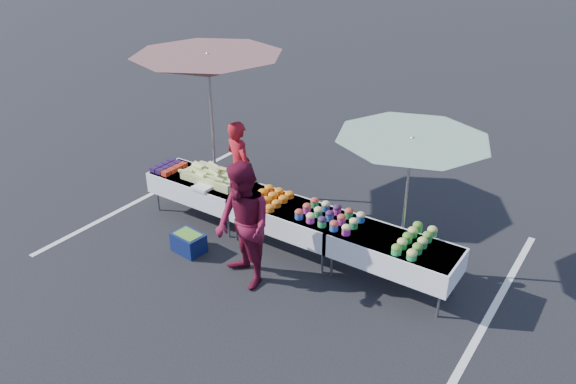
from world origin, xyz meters
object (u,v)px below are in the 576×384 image
Objects in this scene: storage_bin at (189,242)px; customer at (243,226)px; umbrella_left at (208,67)px; vendor at (239,167)px; table_left at (202,187)px; table_right at (394,251)px; umbrella_right at (411,150)px; table_center at (288,216)px.

customer is at bearing -0.16° from storage_bin.
umbrella_left is (-2.19, 1.90, 1.51)m from customer.
vendor is 0.90× the size of customer.
table_left is at bearing 173.21° from customer.
table_right is 1.10× the size of vendor.
vendor is (0.40, 0.55, 0.26)m from table_left.
umbrella_left is at bearing 174.46° from umbrella_right.
table_left is at bearing -63.73° from umbrella_left.
table_left reaches higher than storage_bin.
table_left is at bearing -173.44° from umbrella_right.
vendor is 0.76× the size of umbrella_right.
table_center is at bearing 0.00° from table_left.
table_center is 0.99× the size of customer.
table_left is 1.00× the size of table_center.
customer is 0.84× the size of umbrella_right.
storage_bin is at bearing -141.43° from table_center.
vendor is 2.17m from customer.
table_left is at bearing 180.00° from table_right.
table_center is at bearing 176.72° from vendor.
umbrella_left is 1.29× the size of umbrella_right.
storage_bin is (-1.23, -0.98, -0.42)m from table_center.
table_right is 3.54× the size of storage_bin.
vendor is (-3.20, 0.55, 0.26)m from table_right.
storage_bin is at bearing -162.02° from table_right.
table_right is at bearing -81.81° from umbrella_right.
table_left is 3.60m from table_right.
table_right is 0.65× the size of umbrella_left.
vendor reaches higher than storage_bin.
umbrella_right reaches higher than vendor.
table_center is at bearing 44.18° from storage_bin.
vendor is at bearing 54.11° from table_left.
vendor is (-1.40, 0.55, 0.26)m from table_center.
umbrella_right is at bearing -5.54° from umbrella_left.
table_center is 1.80m from table_right.
table_center is at bearing 114.76° from customer.
table_center is 3.54× the size of storage_bin.
table_center is at bearing -166.83° from umbrella_right.
customer is at bearing -90.12° from table_center.
storage_bin is at bearing -154.93° from umbrella_right.
table_left and table_right have the same top height.
storage_bin is (-3.03, -0.98, -0.42)m from table_right.
umbrella_right is at bearing 98.19° from table_right.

